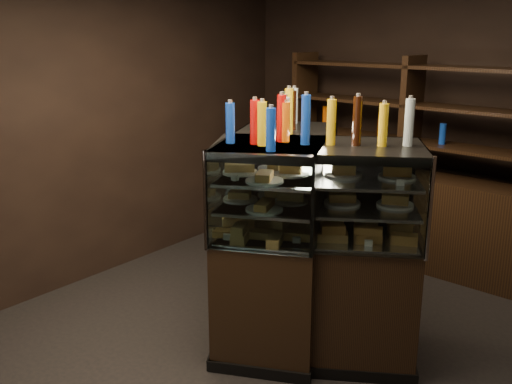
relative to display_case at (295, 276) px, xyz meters
The scene contains 6 objects.
ground 0.63m from the display_case, 14.53° to the right, with size 5.00×5.00×0.00m, color black.
room_shell 1.48m from the display_case, 14.53° to the right, with size 5.02×5.02×3.01m.
display_case is the anchor object (origin of this frame).
food_display 0.64m from the display_case, 106.66° to the right, with size 1.34×1.23×0.46m.
bottles_top 1.14m from the display_case, 73.34° to the left, with size 1.17×1.08×0.30m.
back_shelving 1.96m from the display_case, 91.69° to the left, with size 2.59×0.57×2.00m.
Camera 1 is at (1.78, -3.05, 2.20)m, focal length 40.00 mm.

